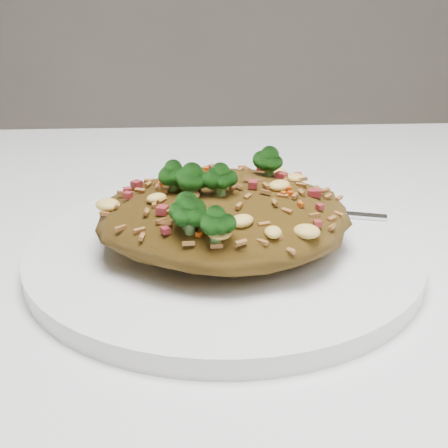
{
  "coord_description": "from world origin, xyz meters",
  "views": [
    {
      "loc": [
        0.09,
        -0.39,
        0.95
      ],
      "look_at": [
        0.11,
        0.01,
        0.78
      ],
      "focal_mm": 50.0,
      "sensor_mm": 36.0,
      "label": 1
    }
  ],
  "objects_px": {
    "dining_table": "(80,381)",
    "plate": "(224,252)",
    "fork": "(293,210)",
    "fried_rice": "(223,206)"
  },
  "relations": [
    {
      "from": "dining_table",
      "to": "plate",
      "type": "distance_m",
      "value": 0.15
    },
    {
      "from": "plate",
      "to": "fork",
      "type": "relative_size",
      "value": 1.75
    },
    {
      "from": "plate",
      "to": "fork",
      "type": "height_order",
      "value": "fork"
    },
    {
      "from": "fried_rice",
      "to": "dining_table",
      "type": "bearing_deg",
      "value": -172.93
    },
    {
      "from": "fried_rice",
      "to": "fork",
      "type": "height_order",
      "value": "fried_rice"
    },
    {
      "from": "plate",
      "to": "fried_rice",
      "type": "distance_m",
      "value": 0.04
    },
    {
      "from": "dining_table",
      "to": "fried_rice",
      "type": "bearing_deg",
      "value": 7.07
    },
    {
      "from": "plate",
      "to": "fork",
      "type": "distance_m",
      "value": 0.08
    },
    {
      "from": "fried_rice",
      "to": "plate",
      "type": "bearing_deg",
      "value": 65.01
    },
    {
      "from": "dining_table",
      "to": "fried_rice",
      "type": "height_order",
      "value": "fried_rice"
    }
  ]
}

